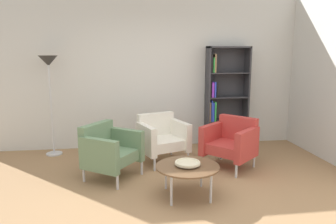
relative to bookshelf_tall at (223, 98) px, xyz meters
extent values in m
plane|color=#9E7751|center=(-1.36, -2.25, -0.93)|extent=(8.32, 8.32, 0.00)
cube|color=silver|center=(-1.36, 0.21, 0.52)|extent=(6.40, 0.12, 2.90)
cube|color=#333338|center=(-0.31, -0.02, 0.02)|extent=(0.03, 0.30, 1.90)
cube|color=#333338|center=(0.46, -0.02, 0.02)|extent=(0.03, 0.30, 1.90)
cube|color=#333338|center=(0.08, -0.02, 0.96)|extent=(0.80, 0.30, 0.03)
cube|color=#333338|center=(0.08, -0.02, -0.91)|extent=(0.80, 0.30, 0.03)
cube|color=#333338|center=(0.08, 0.12, 0.02)|extent=(0.80, 0.02, 1.90)
cube|color=#333338|center=(0.08, -0.02, -0.44)|extent=(0.76, 0.28, 0.02)
cube|color=#333338|center=(0.08, -0.02, 0.02)|extent=(0.76, 0.28, 0.02)
cube|color=#333338|center=(0.08, -0.02, 0.48)|extent=(0.76, 0.28, 0.02)
cube|color=black|center=(-0.28, -0.05, -0.74)|extent=(0.03, 0.23, 0.29)
cube|color=white|center=(-0.25, -0.05, -0.72)|extent=(0.02, 0.23, 0.32)
cube|color=purple|center=(-0.22, -0.06, -0.68)|extent=(0.03, 0.20, 0.40)
cube|color=red|center=(-0.18, -0.06, -0.69)|extent=(0.02, 0.21, 0.39)
cube|color=olive|center=(-0.28, -0.06, -0.24)|extent=(0.02, 0.21, 0.36)
cube|color=blue|center=(-0.25, -0.04, -0.23)|extent=(0.02, 0.24, 0.40)
cube|color=blue|center=(-0.22, -0.06, -0.25)|extent=(0.02, 0.20, 0.36)
cube|color=green|center=(-0.18, -0.08, -0.24)|extent=(0.03, 0.17, 0.37)
cube|color=black|center=(-0.28, -0.07, 0.19)|extent=(0.02, 0.19, 0.30)
cube|color=purple|center=(-0.24, -0.04, 0.17)|extent=(0.04, 0.24, 0.28)
cube|color=blue|center=(-0.20, -0.07, 0.18)|extent=(0.03, 0.19, 0.29)
cube|color=black|center=(-0.16, -0.06, 0.17)|extent=(0.02, 0.21, 0.28)
cube|color=black|center=(-0.28, -0.05, 0.66)|extent=(0.04, 0.22, 0.34)
cube|color=green|center=(-0.23, -0.06, 0.63)|extent=(0.02, 0.20, 0.28)
cube|color=olive|center=(-0.20, -0.04, 0.67)|extent=(0.03, 0.24, 0.34)
cylinder|color=brown|center=(-1.12, -2.14, -0.54)|extent=(0.80, 0.80, 0.02)
cylinder|color=silver|center=(-1.36, -2.38, -0.74)|extent=(0.03, 0.03, 0.38)
cylinder|color=silver|center=(-0.88, -2.38, -0.74)|extent=(0.03, 0.03, 0.38)
cylinder|color=silver|center=(-1.36, -1.90, -0.74)|extent=(0.03, 0.03, 0.38)
cylinder|color=silver|center=(-0.88, -1.90, -0.74)|extent=(0.03, 0.03, 0.38)
cylinder|color=beige|center=(-1.12, -2.14, -0.52)|extent=(0.13, 0.13, 0.02)
cylinder|color=beige|center=(-1.12, -2.14, -0.50)|extent=(0.32, 0.32, 0.02)
torus|color=beige|center=(-1.12, -2.14, -0.48)|extent=(0.32, 0.32, 0.02)
cube|color=#B73833|center=(-0.27, -1.24, -0.61)|extent=(0.86, 0.86, 0.16)
cube|color=#B73833|center=(-0.07, -1.06, -0.34)|extent=(0.52, 0.56, 0.38)
cube|color=#B73833|center=(-0.49, -1.02, -0.50)|extent=(0.53, 0.49, 0.46)
cube|color=#B73833|center=(-0.08, -1.48, -0.50)|extent=(0.53, 0.49, 0.46)
cylinder|color=silver|center=(-0.70, -1.22, -0.81)|extent=(0.04, 0.04, 0.24)
cylinder|color=silver|center=(-0.30, -1.67, -0.81)|extent=(0.04, 0.04, 0.24)
cylinder|color=silver|center=(-0.27, -0.83, -0.81)|extent=(0.04, 0.04, 0.24)
cylinder|color=silver|center=(0.13, -1.28, -0.81)|extent=(0.04, 0.04, 0.24)
cube|color=white|center=(-1.26, -0.83, -0.61)|extent=(0.80, 0.76, 0.16)
cube|color=white|center=(-1.36, -0.58, -0.34)|extent=(0.64, 0.33, 0.38)
cube|color=white|center=(-1.55, -0.95, -0.50)|extent=(0.30, 0.62, 0.46)
cube|color=white|center=(-0.97, -0.74, -0.50)|extent=(0.30, 0.62, 0.46)
cylinder|color=silver|center=(-1.44, -1.22, -0.81)|extent=(0.04, 0.04, 0.24)
cylinder|color=silver|center=(-0.88, -1.02, -0.81)|extent=(0.04, 0.04, 0.24)
cylinder|color=silver|center=(-1.64, -0.68, -0.81)|extent=(0.04, 0.04, 0.24)
cylinder|color=silver|center=(-1.07, -0.48, -0.81)|extent=(0.04, 0.04, 0.24)
cube|color=slate|center=(-2.07, -1.41, -0.61)|extent=(0.84, 0.86, 0.16)
cube|color=slate|center=(-2.29, -1.25, -0.34)|extent=(0.47, 0.59, 0.38)
cube|color=slate|center=(-2.24, -1.67, -0.50)|extent=(0.56, 0.44, 0.46)
cube|color=slate|center=(-1.88, -1.17, -0.50)|extent=(0.56, 0.44, 0.46)
cylinder|color=silver|center=(-2.00, -1.83, -0.81)|extent=(0.04, 0.04, 0.24)
cylinder|color=silver|center=(-1.65, -1.35, -0.81)|extent=(0.04, 0.04, 0.24)
cylinder|color=silver|center=(-2.47, -1.50, -0.81)|extent=(0.04, 0.04, 0.24)
cylinder|color=silver|center=(-2.12, -1.01, -0.81)|extent=(0.04, 0.04, 0.24)
cylinder|color=silver|center=(-3.14, -0.16, -0.91)|extent=(0.28, 0.28, 0.02)
cylinder|color=silver|center=(-3.14, -0.16, -0.08)|extent=(0.03, 0.03, 1.65)
cone|color=#2D2D2D|center=(-3.14, -0.16, 0.72)|extent=(0.32, 0.32, 0.18)
camera|label=1|loc=(-1.89, -5.88, 0.87)|focal=34.26mm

